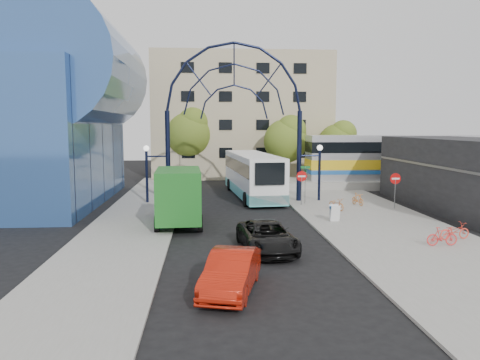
{
  "coord_description": "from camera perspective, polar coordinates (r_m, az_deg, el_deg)",
  "views": [
    {
      "loc": [
        -2.18,
        -21.41,
        5.85
      ],
      "look_at": [
        -0.15,
        6.0,
        2.68
      ],
      "focal_mm": 35.0,
      "sensor_mm": 36.0,
      "label": 1
    }
  ],
  "objects": [
    {
      "name": "sandwich_board",
      "position": [
        28.93,
        11.46,
        -3.72
      ],
      "size": [
        0.55,
        0.61,
        0.99
      ],
      "color": "white",
      "rests_on": "sidewalk_east"
    },
    {
      "name": "bike_near_a",
      "position": [
        32.82,
        11.67,
        -2.88
      ],
      "size": [
        1.09,
        1.68,
        0.83
      ],
      "primitive_type": "imported",
      "rotation": [
        0.0,
        0.0,
        0.37
      ],
      "color": "orange",
      "rests_on": "sidewalk_east"
    },
    {
      "name": "apartment_block",
      "position": [
        56.55,
        0.01,
        7.75
      ],
      "size": [
        20.0,
        12.1,
        14.0
      ],
      "color": "tan",
      "rests_on": "ground"
    },
    {
      "name": "bike_far_b",
      "position": [
        24.63,
        23.42,
        -6.33
      ],
      "size": [
        1.52,
        0.44,
        0.91
      ],
      "primitive_type": "imported",
      "rotation": [
        0.0,
        0.0,
        1.56
      ],
      "color": "red",
      "rests_on": "sidewalk_east"
    },
    {
      "name": "transit_hall",
      "position": [
        38.71,
        -24.25,
        7.26
      ],
      "size": [
        16.5,
        18.0,
        14.5
      ],
      "color": "#32589A",
      "rests_on": "ground"
    },
    {
      "name": "black_suv",
      "position": [
        22.14,
        3.32,
        -6.9
      ],
      "size": [
        2.75,
        5.18,
        1.39
      ],
      "primitive_type": "imported",
      "rotation": [
        0.0,
        0.0,
        0.09
      ],
      "color": "black",
      "rests_on": "ground"
    },
    {
      "name": "stop_sign",
      "position": [
        34.35,
        7.52,
        0.08
      ],
      "size": [
        0.8,
        0.07,
        2.5
      ],
      "color": "slate",
      "rests_on": "sidewalk_east"
    },
    {
      "name": "sidewalk_east",
      "position": [
        27.98,
        17.29,
        -5.66
      ],
      "size": [
        8.0,
        56.0,
        0.12
      ],
      "primitive_type": "cube",
      "color": "gray",
      "rests_on": "ground"
    },
    {
      "name": "tree_north_b",
      "position": [
        51.37,
        -6.16,
        5.89
      ],
      "size": [
        5.12,
        5.12,
        8.0
      ],
      "color": "#382314",
      "rests_on": "ground"
    },
    {
      "name": "train_car",
      "position": [
        48.84,
        22.81,
        2.6
      ],
      "size": [
        25.1,
        3.05,
        4.2
      ],
      "color": "#B7B7BC",
      "rests_on": "train_platform"
    },
    {
      "name": "bike_near_b",
      "position": [
        35.09,
        14.14,
        -2.29
      ],
      "size": [
        0.78,
        1.53,
        0.88
      ],
      "primitive_type": "imported",
      "rotation": [
        0.0,
        0.0,
        0.26
      ],
      "color": "orange",
      "rests_on": "sidewalk_east"
    },
    {
      "name": "tree_north_c",
      "position": [
        51.39,
        11.97,
        4.68
      ],
      "size": [
        4.16,
        4.16,
        6.5
      ],
      "color": "#382314",
      "rests_on": "ground"
    },
    {
      "name": "bike_far_a",
      "position": [
        26.25,
        24.69,
        -5.66
      ],
      "size": [
        1.74,
        0.84,
        0.88
      ],
      "primitive_type": "imported",
      "rotation": [
        0.0,
        0.0,
        1.73
      ],
      "color": "#EF422F",
      "rests_on": "sidewalk_east"
    },
    {
      "name": "city_bus",
      "position": [
        38.94,
        1.53,
        0.7
      ],
      "size": [
        3.99,
        13.16,
        3.56
      ],
      "rotation": [
        0.0,
        0.0,
        0.09
      ],
      "color": "white",
      "rests_on": "ground"
    },
    {
      "name": "tree_north_a",
      "position": [
        48.08,
        5.74,
        5.06
      ],
      "size": [
        4.48,
        4.48,
        7.0
      ],
      "color": "#382314",
      "rests_on": "ground"
    },
    {
      "name": "ground",
      "position": [
        22.3,
        1.54,
        -8.63
      ],
      "size": [
        120.0,
        120.0,
        0.0
      ],
      "primitive_type": "plane",
      "color": "black",
      "rests_on": "ground"
    },
    {
      "name": "green_truck",
      "position": [
        27.98,
        -7.48,
        -2.02
      ],
      "size": [
        2.85,
        6.83,
        3.39
      ],
      "rotation": [
        0.0,
        0.0,
        0.04
      ],
      "color": "black",
      "rests_on": "ground"
    },
    {
      "name": "commercial_block_east",
      "position": [
        36.45,
        25.71,
        0.65
      ],
      "size": [
        6.0,
        16.0,
        5.0
      ],
      "primitive_type": "cube",
      "color": "black",
      "rests_on": "ground"
    },
    {
      "name": "red_sedan",
      "position": [
        16.85,
        -1.08,
        -11.13
      ],
      "size": [
        2.57,
        4.65,
        1.45
      ],
      "primitive_type": "imported",
      "rotation": [
        0.0,
        0.0,
        -0.25
      ],
      "color": "#B01A0A",
      "rests_on": "ground"
    },
    {
      "name": "plaza_west",
      "position": [
        28.35,
        -12.96,
        -5.37
      ],
      "size": [
        5.0,
        50.0,
        0.12
      ],
      "primitive_type": "cube",
      "color": "gray",
      "rests_on": "ground"
    },
    {
      "name": "street_name_sign",
      "position": [
        35.0,
        7.97,
        0.42
      ],
      "size": [
        0.7,
        0.7,
        2.8
      ],
      "color": "slate",
      "rests_on": "sidewalk_east"
    },
    {
      "name": "train_platform",
      "position": [
        49.05,
        22.68,
        -0.31
      ],
      "size": [
        32.0,
        5.0,
        0.8
      ],
      "primitive_type": "cube",
      "color": "gray",
      "rests_on": "ground"
    },
    {
      "name": "gateway_arch",
      "position": [
        35.58,
        -0.72,
        10.94
      ],
      "size": [
        13.64,
        0.44,
        12.1
      ],
      "color": "black",
      "rests_on": "ground"
    },
    {
      "name": "do_not_enter_sign",
      "position": [
        34.28,
        18.41,
        -0.25
      ],
      "size": [
        0.76,
        0.07,
        2.48
      ],
      "color": "slate",
      "rests_on": "sidewalk_east"
    }
  ]
}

